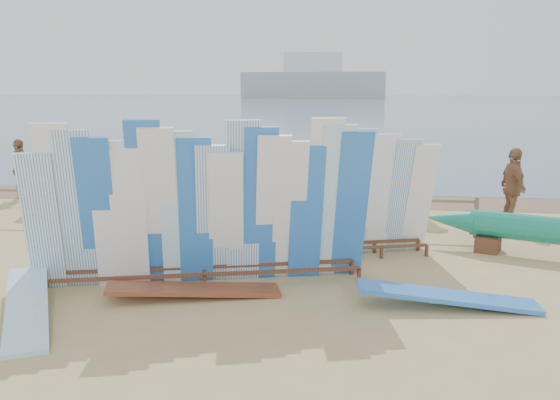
# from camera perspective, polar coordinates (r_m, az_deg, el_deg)

# --- Properties ---
(ground) EXTENTS (160.00, 160.00, 0.00)m
(ground) POSITION_cam_1_polar(r_m,az_deg,el_deg) (11.18, -10.66, -6.31)
(ground) COLOR tan
(ground) RESTS_ON ground
(ocean) EXTENTS (320.00, 240.00, 0.02)m
(ocean) POSITION_cam_1_polar(r_m,az_deg,el_deg) (138.21, 6.43, 9.36)
(ocean) COLOR #46657E
(ocean) RESTS_ON ground
(wet_sand_strip) EXTENTS (40.00, 2.60, 0.01)m
(wet_sand_strip) POSITION_cam_1_polar(r_m,az_deg,el_deg) (17.96, -3.45, 0.33)
(wet_sand_strip) COLOR brown
(wet_sand_strip) RESTS_ON ground
(distant_ship) EXTENTS (45.00, 8.00, 14.00)m
(distant_ship) POSITION_cam_1_polar(r_m,az_deg,el_deg) (190.76, 3.20, 11.37)
(distant_ship) COLOR #999EA3
(distant_ship) RESTS_ON ocean
(fence) EXTENTS (12.08, 0.08, 0.90)m
(fence) POSITION_cam_1_polar(r_m,az_deg,el_deg) (13.82, -6.85, -0.22)
(fence) COLOR #6E6353
(fence) RESTS_ON ground
(main_surfboard_rack) EXTENTS (5.54, 2.16, 2.79)m
(main_surfboard_rack) POSITION_cam_1_polar(r_m,az_deg,el_deg) (9.75, -7.37, -1.09)
(main_surfboard_rack) COLOR brown
(main_surfboard_rack) RESTS_ON ground
(side_surfboard_rack) EXTENTS (2.27, 1.26, 2.52)m
(side_surfboard_rack) POSITION_cam_1_polar(r_m,az_deg,el_deg) (11.58, 9.57, 0.11)
(side_surfboard_rack) COLOR brown
(side_surfboard_rack) RESTS_ON ground
(vendor_table) EXTENTS (0.90, 0.70, 1.09)m
(vendor_table) POSITION_cam_1_polar(r_m,az_deg,el_deg) (11.27, 2.77, -4.09)
(vendor_table) COLOR brown
(vendor_table) RESTS_ON ground
(flat_board_c) EXTENTS (2.74, 1.32, 0.26)m
(flat_board_c) POSITION_cam_1_polar(r_m,az_deg,el_deg) (9.55, -8.22, -9.22)
(flat_board_c) COLOR brown
(flat_board_c) RESTS_ON ground
(flat_board_a) EXTENTS (1.80, 2.62, 0.38)m
(flat_board_a) POSITION_cam_1_polar(r_m,az_deg,el_deg) (9.35, -23.10, -10.46)
(flat_board_a) COLOR #92CDE9
(flat_board_a) RESTS_ON ground
(flat_board_d) EXTENTS (2.72, 0.70, 0.34)m
(flat_board_d) POSITION_cam_1_polar(r_m,az_deg,el_deg) (9.40, 15.77, -9.88)
(flat_board_d) COLOR blue
(flat_board_d) RESTS_ON ground
(beach_chair_left) EXTENTS (0.62, 0.64, 0.80)m
(beach_chair_left) POSITION_cam_1_polar(r_m,az_deg,el_deg) (14.72, -8.32, -1.16)
(beach_chair_left) COLOR #AC1229
(beach_chair_left) RESTS_ON ground
(beach_chair_right) EXTENTS (0.60, 0.62, 0.87)m
(beach_chair_right) POSITION_cam_1_polar(r_m,az_deg,el_deg) (14.50, -4.91, -1.19)
(beach_chair_right) COLOR #AC1229
(beach_chair_right) RESTS_ON ground
(stroller) EXTENTS (0.76, 0.89, 1.02)m
(stroller) POSITION_cam_1_polar(r_m,az_deg,el_deg) (14.69, -0.29, -0.37)
(stroller) COLOR #AC1229
(stroller) RESTS_ON ground
(beachgoer_9) EXTENTS (0.71, 1.22, 1.77)m
(beachgoer_9) POSITION_cam_1_polar(r_m,az_deg,el_deg) (15.43, 13.26, 1.67)
(beachgoer_9) COLOR tan
(beachgoer_9) RESTS_ON ground
(beachgoer_0) EXTENTS (0.59, 0.89, 1.68)m
(beachgoer_0) POSITION_cam_1_polar(r_m,az_deg,el_deg) (17.17, -21.86, 1.92)
(beachgoer_0) COLOR tan
(beachgoer_0) RESTS_ON ground
(beachgoer_3) EXTENTS (1.01, 1.27, 1.83)m
(beachgoer_3) POSITION_cam_1_polar(r_m,az_deg,el_deg) (17.51, -10.41, 2.94)
(beachgoer_3) COLOR tan
(beachgoer_3) RESTS_ON ground
(beachgoer_2) EXTENTS (0.77, 0.97, 1.80)m
(beachgoer_2) POSITION_cam_1_polar(r_m,az_deg,el_deg) (16.27, -16.21, 2.04)
(beachgoer_2) COLOR beige
(beachgoer_2) RESTS_ON ground
(beachgoer_extra_1) EXTENTS (1.06, 1.05, 1.77)m
(beachgoer_extra_1) POSITION_cam_1_polar(r_m,az_deg,el_deg) (19.05, -23.72, 2.74)
(beachgoer_extra_1) COLOR #8C6042
(beachgoer_extra_1) RESTS_ON ground
(beachgoer_10) EXTENTS (0.68, 1.17, 1.86)m
(beachgoer_10) POSITION_cam_1_polar(r_m,az_deg,el_deg) (15.04, 21.53, 1.16)
(beachgoer_10) COLOR #8C6042
(beachgoer_10) RESTS_ON ground
(beachgoer_4) EXTENTS (1.18, 0.80, 1.86)m
(beachgoer_4) POSITION_cam_1_polar(r_m,az_deg,el_deg) (16.57, -10.30, 2.55)
(beachgoer_4) COLOR #8C6042
(beachgoer_4) RESTS_ON ground
(beachgoer_7) EXTENTS (0.69, 0.74, 1.80)m
(beachgoer_7) POSITION_cam_1_polar(r_m,az_deg,el_deg) (15.21, 3.07, 1.88)
(beachgoer_7) COLOR #8C6042
(beachgoer_7) RESTS_ON ground
(beachgoer_6) EXTENTS (0.87, 0.45, 1.73)m
(beachgoer_6) POSITION_cam_1_polar(r_m,az_deg,el_deg) (14.46, -2.56, 1.27)
(beachgoer_6) COLOR tan
(beachgoer_6) RESTS_ON ground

